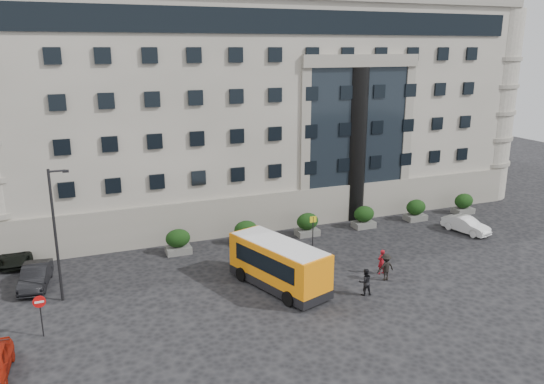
% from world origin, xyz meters
% --- Properties ---
extents(ground, '(120.00, 120.00, 0.00)m').
position_xyz_m(ground, '(0.00, 0.00, 0.00)').
color(ground, black).
rests_on(ground, ground).
extents(civic_building, '(44.00, 24.00, 18.00)m').
position_xyz_m(civic_building, '(6.00, 22.00, 9.00)').
color(civic_building, gray).
rests_on(civic_building, ground).
extents(entrance_column, '(1.80, 1.80, 13.00)m').
position_xyz_m(entrance_column, '(12.00, 10.30, 6.50)').
color(entrance_column, black).
rests_on(entrance_column, ground).
extents(hedge_a, '(1.80, 1.26, 1.84)m').
position_xyz_m(hedge_a, '(-4.00, 7.80, 0.93)').
color(hedge_a, '#5D5D5A').
rests_on(hedge_a, ground).
extents(hedge_b, '(1.80, 1.26, 1.84)m').
position_xyz_m(hedge_b, '(1.20, 7.80, 0.93)').
color(hedge_b, '#5D5D5A').
rests_on(hedge_b, ground).
extents(hedge_c, '(1.80, 1.26, 1.84)m').
position_xyz_m(hedge_c, '(6.40, 7.80, 0.93)').
color(hedge_c, '#5D5D5A').
rests_on(hedge_c, ground).
extents(hedge_d, '(1.80, 1.26, 1.84)m').
position_xyz_m(hedge_d, '(11.60, 7.80, 0.93)').
color(hedge_d, '#5D5D5A').
rests_on(hedge_d, ground).
extents(hedge_e, '(1.80, 1.26, 1.84)m').
position_xyz_m(hedge_e, '(16.80, 7.80, 0.93)').
color(hedge_e, '#5D5D5A').
rests_on(hedge_e, ground).
extents(hedge_f, '(1.80, 1.26, 1.84)m').
position_xyz_m(hedge_f, '(22.00, 7.80, 0.93)').
color(hedge_f, '#5D5D5A').
rests_on(hedge_f, ground).
extents(street_lamp, '(1.16, 0.18, 8.00)m').
position_xyz_m(street_lamp, '(-11.94, 3.00, 4.37)').
color(street_lamp, '#262628').
rests_on(street_lamp, ground).
extents(bus_stop_sign, '(0.50, 0.08, 2.52)m').
position_xyz_m(bus_stop_sign, '(5.50, 5.00, 1.73)').
color(bus_stop_sign, '#262628').
rests_on(bus_stop_sign, ground).
extents(no_entry_sign, '(0.64, 0.16, 2.32)m').
position_xyz_m(no_entry_sign, '(-13.00, -1.04, 1.65)').
color(no_entry_sign, '#262628').
rests_on(no_entry_sign, ground).
extents(minibus, '(4.56, 7.50, 2.96)m').
position_xyz_m(minibus, '(0.62, -0.14, 1.63)').
color(minibus, orange).
rests_on(minibus, ground).
extents(parked_car_b, '(2.09, 4.46, 1.41)m').
position_xyz_m(parked_car_b, '(-13.49, 5.60, 0.71)').
color(parked_car_b, black).
rests_on(parked_car_b, ground).
extents(parked_car_d, '(2.40, 4.97, 1.36)m').
position_xyz_m(parked_car_d, '(-14.92, 10.54, 0.68)').
color(parked_car_d, black).
rests_on(parked_car_d, ground).
extents(white_taxi, '(2.28, 4.14, 1.29)m').
position_xyz_m(white_taxi, '(18.63, 3.62, 0.65)').
color(white_taxi, silver).
rests_on(white_taxi, ground).
extents(pedestrian_a, '(0.68, 0.51, 1.69)m').
position_xyz_m(pedestrian_a, '(7.72, -0.79, 0.84)').
color(pedestrian_a, maroon).
rests_on(pedestrian_a, ground).
extents(pedestrian_b, '(0.90, 0.74, 1.70)m').
position_xyz_m(pedestrian_b, '(5.06, -3.07, 0.85)').
color(pedestrian_b, black).
rests_on(pedestrian_b, ground).
extents(pedestrian_c, '(1.17, 0.69, 1.79)m').
position_xyz_m(pedestrian_c, '(7.42, -1.73, 0.90)').
color(pedestrian_c, black).
rests_on(pedestrian_c, ground).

